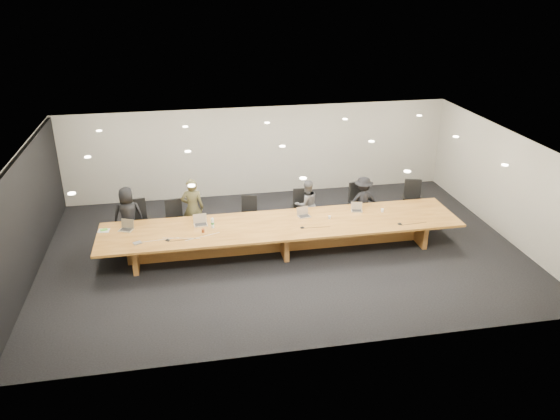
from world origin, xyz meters
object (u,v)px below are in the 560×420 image
(chair_far_right, at_px, (413,200))
(person_c, at_px, (307,204))
(mic_center, at_px, (302,227))
(mic_right, at_px, (400,223))
(chair_right, at_px, (361,203))
(person_a, at_px, (128,215))
(laptop_a, at_px, (125,226))
(laptop_b, at_px, (201,220))
(chair_far_left, at_px, (139,221))
(chair_mid_left, at_px, (248,214))
(av_box, at_px, (137,243))
(conference_table, at_px, (282,232))
(water_bottle, at_px, (213,223))
(amber_mug, at_px, (203,231))
(mic_left, at_px, (168,240))
(chair_left, at_px, (175,220))
(paper_cup_far, at_px, (382,210))
(person_d, at_px, (363,201))
(paper_cup_near, at_px, (330,217))
(laptop_e, at_px, (357,207))
(person_b, at_px, (193,208))
(laptop_d, at_px, (304,212))
(chair_mid_right, at_px, (302,210))

(chair_far_right, distance_m, person_c, 3.12)
(mic_center, xyz_separation_m, mic_right, (2.45, -0.24, 0.00))
(chair_right, height_order, person_a, person_a)
(person_c, distance_m, mic_right, 2.67)
(laptop_a, bearing_deg, laptop_b, 21.82)
(chair_far_left, xyz_separation_m, chair_mid_left, (2.89, 0.04, -0.06))
(chair_right, bearing_deg, av_box, 179.82)
(conference_table, distance_m, water_bottle, 1.76)
(chair_mid_left, relative_size, amber_mug, 11.41)
(mic_left, bearing_deg, chair_left, 83.72)
(chair_mid_left, height_order, paper_cup_far, chair_mid_left)
(conference_table, bearing_deg, person_d, 24.75)
(amber_mug, relative_size, av_box, 0.48)
(amber_mug, height_order, paper_cup_near, amber_mug)
(laptop_b, bearing_deg, chair_right, 7.52)
(chair_left, relative_size, mic_center, 8.89)
(chair_far_left, distance_m, laptop_e, 5.72)
(chair_far_right, height_order, laptop_b, chair_far_right)
(chair_far_right, bearing_deg, mic_center, -139.45)
(paper_cup_near, height_order, mic_left, paper_cup_near)
(person_c, bearing_deg, chair_right, 171.34)
(person_b, relative_size, person_c, 1.18)
(paper_cup_far, bearing_deg, chair_right, 103.16)
(water_bottle, distance_m, paper_cup_far, 4.45)
(laptop_a, relative_size, laptop_d, 1.04)
(chair_mid_right, bearing_deg, water_bottle, -150.19)
(chair_mid_right, xyz_separation_m, person_b, (-2.95, 0.06, 0.26))
(person_c, height_order, laptop_b, person_c)
(chair_mid_right, bearing_deg, chair_left, -174.15)
(person_a, distance_m, laptop_e, 5.95)
(person_b, bearing_deg, person_a, 6.19)
(av_box, bearing_deg, chair_far_left, 68.71)
(person_b, xyz_separation_m, laptop_d, (2.80, -0.93, 0.06))
(chair_mid_right, height_order, water_bottle, chair_mid_right)
(conference_table, relative_size, chair_right, 7.62)
(paper_cup_far, relative_size, mic_center, 0.74)
(person_c, bearing_deg, amber_mug, 15.20)
(chair_far_left, distance_m, mic_left, 1.80)
(chair_left, relative_size, laptop_e, 3.68)
(person_a, relative_size, amber_mug, 17.33)
(chair_far_right, bearing_deg, chair_mid_right, -161.82)
(chair_far_left, xyz_separation_m, chair_far_right, (7.61, 0.06, -0.00))
(chair_mid_left, height_order, mic_center, chair_mid_left)
(laptop_e, distance_m, av_box, 5.65)
(laptop_d, bearing_deg, conference_table, -164.58)
(av_box, bearing_deg, amber_mug, -12.22)
(mic_left, relative_size, mic_right, 0.96)
(amber_mug, bearing_deg, paper_cup_far, 4.45)
(conference_table, height_order, chair_mid_right, chair_mid_right)
(paper_cup_far, height_order, mic_right, paper_cup_far)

